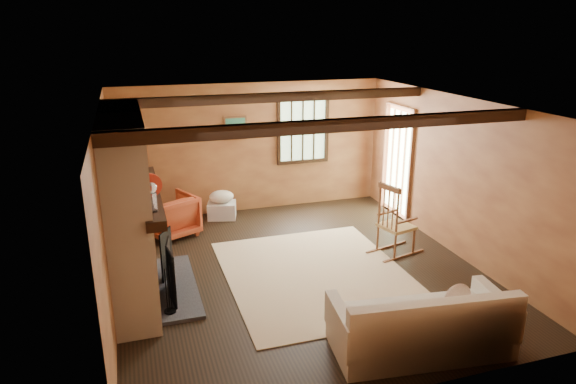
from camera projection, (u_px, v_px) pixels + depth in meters
name	position (u px, v px, depth m)	size (l,w,h in m)	color
ground	(298.00, 270.00, 7.42)	(5.50, 5.50, 0.00)	black
room_envelope	(308.00, 155.00, 7.21)	(5.02, 5.52, 2.44)	#B06F3E
fireplace	(131.00, 215.00, 6.43)	(1.02, 2.30, 2.40)	#97483A
rug	(316.00, 274.00, 7.29)	(2.50, 3.00, 0.01)	beige
rocking_chair	(395.00, 224.00, 7.83)	(0.91, 0.62, 1.14)	tan
sofa	(423.00, 328.00, 5.50)	(2.00, 1.06, 0.77)	white
firewood_pile	(146.00, 216.00, 9.16)	(0.66, 0.12, 0.24)	brown
laundry_basket	(222.00, 210.00, 9.39)	(0.50, 0.38, 0.30)	silver
basket_pillow	(221.00, 197.00, 9.31)	(0.45, 0.36, 0.22)	white
armchair	(171.00, 216.00, 8.55)	(0.75, 0.77, 0.70)	#BF6026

